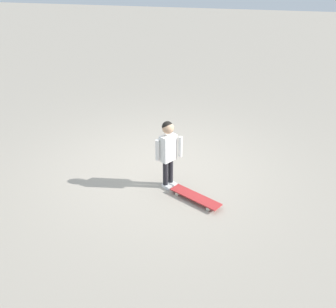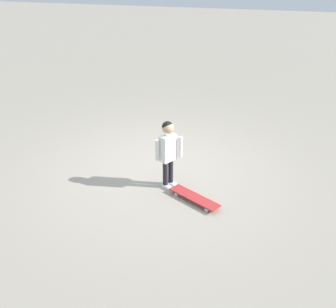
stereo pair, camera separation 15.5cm
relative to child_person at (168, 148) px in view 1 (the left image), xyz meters
The scene contains 3 objects.
ground_plane 0.87m from the child_person, 145.64° to the right, with size 50.00×50.00×0.00m, color #9E9384.
child_person is the anchor object (origin of this frame).
skateboard 0.81m from the child_person, 60.76° to the left, with size 0.51×0.80×0.07m.
Camera 1 is at (4.92, 1.57, 2.99)m, focal length 38.25 mm.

